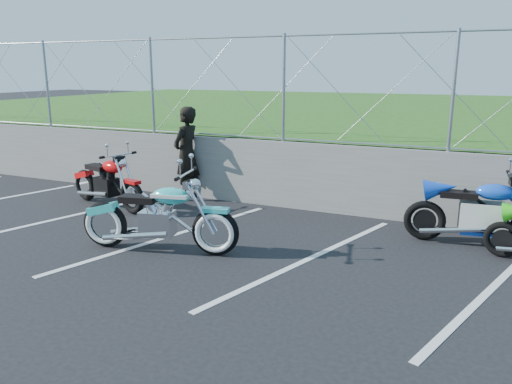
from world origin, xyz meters
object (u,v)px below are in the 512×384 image
at_px(naked_orange, 108,184).
at_px(person_standing, 187,154).
at_px(cruiser_turquoise, 160,220).
at_px(sportbike_blue, 480,215).

relative_size(naked_orange, person_standing, 1.12).
bearing_deg(naked_orange, person_standing, 63.10).
relative_size(cruiser_turquoise, person_standing, 1.26).
distance_m(cruiser_turquoise, person_standing, 3.12).
xyz_separation_m(naked_orange, person_standing, (1.08, 1.19, 0.49)).
bearing_deg(person_standing, sportbike_blue, 88.03).
height_order(naked_orange, sportbike_blue, sportbike_blue).
distance_m(naked_orange, person_standing, 1.68).
xyz_separation_m(sportbike_blue, person_standing, (-5.60, 0.60, 0.48)).
xyz_separation_m(cruiser_turquoise, sportbike_blue, (4.33, 2.21, -0.00)).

